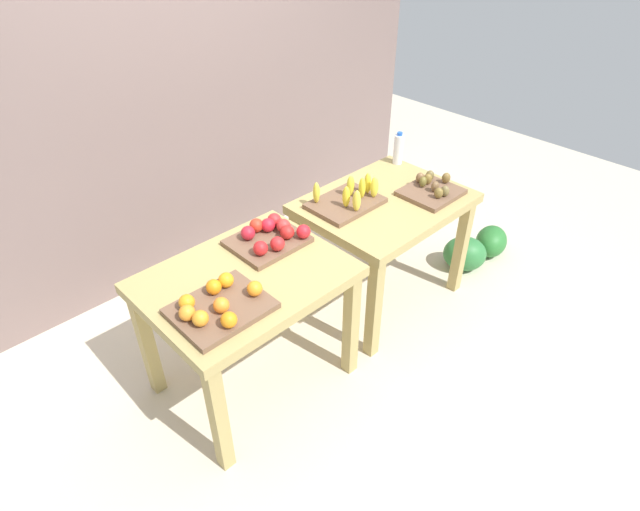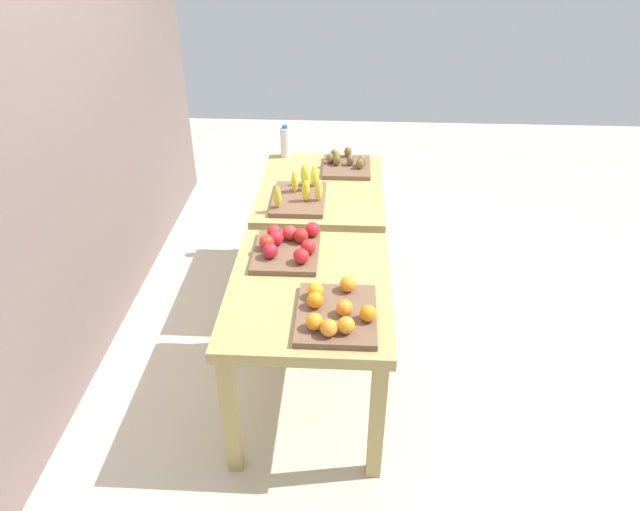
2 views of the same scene
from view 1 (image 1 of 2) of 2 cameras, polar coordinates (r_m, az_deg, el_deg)
The scene contains 10 objects.
ground_plane at distance 3.49m, azimuth 0.23°, elevation -8.41°, with size 8.00×8.00×0.00m, color beige.
back_wall at distance 3.70m, azimuth -15.41°, elevation 20.09°, with size 4.40×0.12×3.00m, color #725E5A.
display_table_left at distance 2.78m, azimuth -8.06°, elevation -4.06°, with size 1.04×0.80×0.79m.
display_table_right at distance 3.41m, azimuth 7.04°, elevation 4.42°, with size 1.04×0.80×0.79m.
orange_bin at distance 2.48m, azimuth -11.10°, elevation -5.40°, with size 0.44×0.37×0.11m.
apple_bin at distance 2.90m, azimuth -5.46°, elevation 2.14°, with size 0.40×0.35×0.11m.
banana_crate at distance 3.24m, azimuth 3.11°, elevation 6.21°, with size 0.44×0.32×0.17m.
kiwi_bin at distance 3.45m, azimuth 12.16°, elevation 7.12°, with size 0.37×0.32×0.10m.
water_bottle at distance 3.78m, azimuth 8.61°, elevation 11.51°, with size 0.07×0.07×0.23m.
watermelon_pile at distance 4.20m, azimuth 16.80°, elevation 0.76°, with size 0.70×0.42×0.27m.
Camera 1 is at (-1.74, -1.78, 2.45)m, focal length 29.12 mm.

